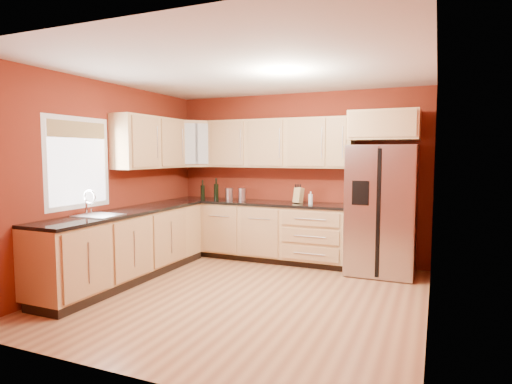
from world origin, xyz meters
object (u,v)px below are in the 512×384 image
wine_bottle_a (203,190)px  soap_dispenser (311,198)px  refrigerator (382,210)px  knife_block (298,195)px  canister_left (242,194)px

wine_bottle_a → soap_dispenser: 1.85m
refrigerator → wine_bottle_a: (-2.86, 0.05, 0.19)m
wine_bottle_a → knife_block: (1.63, 0.05, -0.04)m
canister_left → soap_dispenser: size_ratio=1.04×
canister_left → soap_dispenser: 1.15m
knife_block → soap_dispenser: 0.23m
canister_left → knife_block: 0.93m
canister_left → soap_dispenser: canister_left is taller
canister_left → wine_bottle_a: wine_bottle_a is taller
knife_block → soap_dispenser: (0.21, -0.09, -0.02)m
wine_bottle_a → refrigerator: bearing=-0.9°
refrigerator → canister_left: 2.17m
canister_left → soap_dispenser: (1.15, -0.08, -0.00)m
refrigerator → knife_block: size_ratio=7.62×
knife_block → refrigerator: bearing=14.5°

